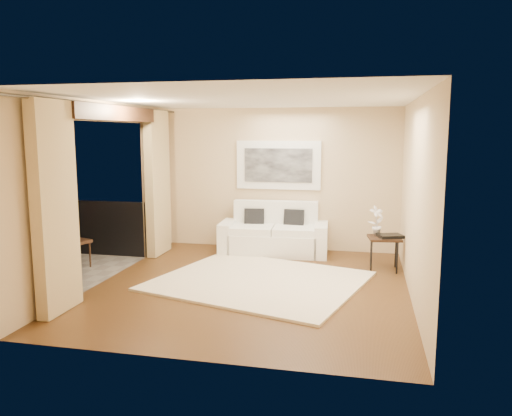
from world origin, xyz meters
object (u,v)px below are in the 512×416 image
(orchid, at_px, (377,221))
(balcony_chair_far, at_px, (69,236))
(bistro_table, at_px, (50,229))
(balcony_chair_near, at_px, (11,247))
(sofa, at_px, (274,235))
(side_table, at_px, (384,241))
(ice_bucket, at_px, (47,217))

(orchid, relative_size, balcony_chair_far, 0.51)
(bistro_table, height_order, balcony_chair_near, balcony_chair_near)
(sofa, height_order, bistro_table, sofa)
(sofa, distance_m, balcony_chair_far, 3.60)
(orchid, bearing_deg, bistro_table, -170.90)
(side_table, bearing_deg, ice_bucket, -173.66)
(bistro_table, xyz_separation_m, ice_bucket, (-0.12, 0.11, 0.18))
(balcony_chair_near, distance_m, ice_bucket, 1.28)
(ice_bucket, bearing_deg, balcony_chair_far, -32.83)
(orchid, height_order, bistro_table, orchid)
(balcony_chair_far, bearing_deg, ice_bucket, -13.21)
(orchid, relative_size, balcony_chair_near, 0.53)
(balcony_chair_near, bearing_deg, side_table, 16.31)
(orchid, distance_m, balcony_chair_far, 5.07)
(sofa, bearing_deg, orchid, -22.91)
(bistro_table, xyz_separation_m, balcony_chair_near, (0.11, -1.13, -0.05))
(sofa, xyz_separation_m, ice_bucket, (-3.77, -1.41, 0.44))
(side_table, bearing_deg, bistro_table, -172.39)
(side_table, xyz_separation_m, ice_bucket, (-5.74, -0.64, 0.28))
(orchid, height_order, balcony_chair_near, orchid)
(sofa, relative_size, orchid, 4.12)
(orchid, distance_m, ice_bucket, 5.67)
(balcony_chair_far, distance_m, ice_bucket, 0.85)
(balcony_chair_near, height_order, ice_bucket, balcony_chair_near)
(side_table, distance_m, balcony_chair_near, 5.83)
(bistro_table, bearing_deg, ice_bucket, 135.91)
(orchid, height_order, balcony_chair_far, orchid)
(sofa, xyz_separation_m, side_table, (1.97, -0.77, 0.15))
(sofa, distance_m, bistro_table, 3.97)
(balcony_chair_far, height_order, ice_bucket, balcony_chair_far)
(side_table, relative_size, balcony_chair_far, 0.58)
(balcony_chair_near, relative_size, ice_bucket, 4.67)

